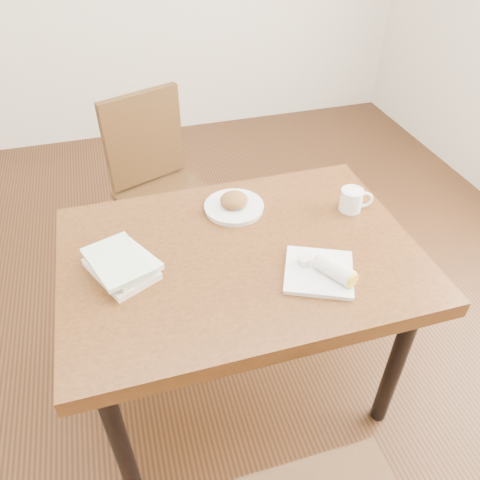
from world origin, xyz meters
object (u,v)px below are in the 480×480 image
object	(u,v)px
coffee_mug	(352,199)
plate_burrito	(324,271)
table	(240,269)
chair_far	(159,180)
book_stack	(121,264)
plate_scone	(234,204)

from	to	relation	value
coffee_mug	plate_burrito	bearing A→B (deg)	-129.37
table	coffee_mug	bearing A→B (deg)	13.85
chair_far	book_stack	distance (m)	0.89
chair_far	plate_scone	distance (m)	0.68
table	chair_far	world-z (taller)	chair_far
book_stack	chair_far	bearing A→B (deg)	75.01
plate_scone	chair_far	bearing A→B (deg)	109.43
chair_far	plate_scone	size ratio (longest dim) A/B	4.24
chair_far	coffee_mug	bearing A→B (deg)	-48.79
coffee_mug	book_stack	size ratio (longest dim) A/B	0.44
table	plate_scone	xyz separation A→B (m)	(0.05, 0.24, 0.11)
plate_burrito	book_stack	size ratio (longest dim) A/B	1.00
plate_scone	plate_burrito	size ratio (longest dim) A/B	0.79
plate_scone	coffee_mug	bearing A→B (deg)	-16.05
coffee_mug	plate_scone	bearing A→B (deg)	163.95
plate_burrito	plate_scone	bearing A→B (deg)	112.28
table	plate_scone	world-z (taller)	plate_scone
plate_scone	book_stack	size ratio (longest dim) A/B	0.79
table	book_stack	xyz separation A→B (m)	(-0.39, 0.01, 0.11)
table	book_stack	distance (m)	0.41
table	chair_far	bearing A→B (deg)	101.25
chair_far	table	bearing A→B (deg)	-78.75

